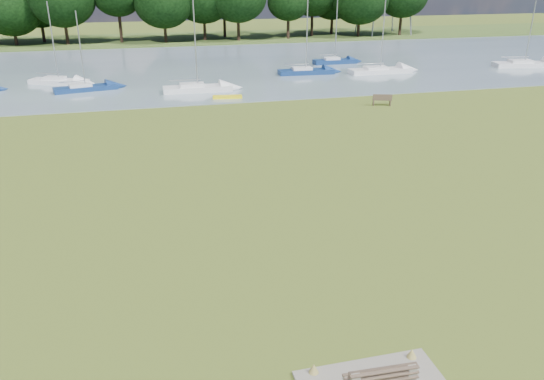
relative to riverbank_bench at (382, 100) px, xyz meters
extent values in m
plane|color=olive|center=(-14.97, -18.03, -0.52)|extent=(220.00, 220.00, 0.00)
cube|color=slate|center=(-14.97, 23.97, -0.52)|extent=(220.00, 40.00, 0.10)
cube|color=#4C6626|center=(-14.97, 53.97, -0.52)|extent=(220.00, 20.00, 0.40)
cube|color=gray|center=(-14.15, -32.06, 0.25)|extent=(0.25, 0.20, 0.60)
cube|color=brown|center=(-14.97, -32.12, 0.39)|extent=(1.96, 0.22, 0.48)
cube|color=brown|center=(-14.95, -31.67, 0.07)|extent=(1.97, 0.51, 0.04)
cube|color=brown|center=(-14.96, -31.94, 0.39)|extent=(1.96, 0.22, 0.48)
cube|color=brown|center=(-0.66, 0.31, -0.26)|extent=(0.25, 0.51, 0.52)
cube|color=brown|center=(0.71, -0.16, -0.26)|extent=(0.25, 0.51, 0.52)
cube|color=brown|center=(0.02, 0.07, -0.01)|extent=(1.75, 1.02, 0.06)
cube|color=brown|center=(-0.05, -0.14, 0.26)|extent=(1.61, 0.60, 0.50)
cube|color=yellow|center=(-12.76, 5.97, -0.34)|extent=(2.77, 0.97, 0.27)
cylinder|color=black|center=(-37.97, 49.97, 1.65)|extent=(0.52, 0.52, 3.94)
ellipsoid|color=black|center=(-37.97, 49.97, 6.46)|extent=(7.22, 7.22, 6.14)
cylinder|color=black|center=(-30.97, 49.97, 1.80)|extent=(0.52, 0.52, 4.24)
cylinder|color=black|center=(-23.97, 49.97, 1.35)|extent=(0.52, 0.52, 3.34)
ellipsoid|color=black|center=(-23.97, 49.97, 5.44)|extent=(9.29, 9.29, 7.90)
cylinder|color=black|center=(-16.97, 49.97, 1.50)|extent=(0.52, 0.52, 3.64)
ellipsoid|color=black|center=(-16.97, 49.97, 5.95)|extent=(7.22, 7.22, 6.14)
cylinder|color=black|center=(-9.97, 49.97, 1.65)|extent=(0.52, 0.52, 3.94)
cylinder|color=black|center=(-2.97, 49.97, 1.80)|extent=(0.52, 0.52, 4.24)
cylinder|color=black|center=(4.03, 49.97, 1.35)|extent=(0.52, 0.52, 3.34)
ellipsoid|color=black|center=(4.03, 49.97, 5.44)|extent=(7.22, 7.22, 6.14)
cylinder|color=black|center=(11.03, 49.97, 1.50)|extent=(0.52, 0.52, 3.64)
cylinder|color=black|center=(18.03, 49.97, 1.65)|extent=(0.52, 0.52, 3.94)
cylinder|color=black|center=(25.03, 49.97, 1.80)|extent=(0.52, 0.52, 4.24)
cube|color=navy|center=(3.96, 22.43, -0.11)|extent=(5.60, 1.64, 0.73)
cube|color=white|center=(3.51, 22.42, 0.34)|extent=(1.97, 1.25, 0.47)
cylinder|color=#A5A8AD|center=(3.96, 22.43, 3.91)|extent=(0.13, 0.13, 7.72)
cube|color=white|center=(25.77, 14.33, -0.08)|extent=(7.81, 3.48, 0.78)
cube|color=white|center=(25.18, 14.44, 0.39)|extent=(2.90, 2.12, 0.50)
cylinder|color=#A5A8AD|center=(25.77, 14.33, 4.69)|extent=(0.13, 0.13, 9.21)
cube|color=white|center=(-15.05, 9.74, -0.10)|extent=(6.69, 1.95, 0.74)
cube|color=white|center=(-15.58, 9.75, 0.35)|extent=(2.35, 1.50, 0.48)
cylinder|color=#A5A8AD|center=(-15.05, 9.74, 4.66)|extent=(0.13, 0.13, 9.20)
cube|color=navy|center=(-25.72, 12.78, -0.15)|extent=(6.23, 2.99, 0.65)
cube|color=white|center=(-26.19, 12.67, 0.24)|extent=(2.34, 1.76, 0.42)
cylinder|color=#A5A8AD|center=(-25.72, 12.78, 3.52)|extent=(0.11, 0.11, 7.07)
cube|color=navy|center=(-1.87, 16.19, -0.11)|extent=(6.41, 2.05, 0.73)
cube|color=white|center=(-2.37, 16.22, 0.34)|extent=(2.28, 1.49, 0.47)
cylinder|color=#A5A8AD|center=(-1.87, 16.19, 4.17)|extent=(0.13, 0.13, 8.25)
cube|color=white|center=(-28.68, 17.01, -0.14)|extent=(6.33, 4.14, 0.67)
cube|color=white|center=(-29.13, 17.22, 0.27)|extent=(2.53, 2.13, 0.43)
cylinder|color=#A5A8AD|center=(-28.68, 17.01, 3.86)|extent=(0.11, 0.11, 7.71)
cube|color=white|center=(6.66, 14.71, -0.11)|extent=(7.29, 2.06, 0.72)
cube|color=white|center=(6.07, 14.70, 0.32)|extent=(2.55, 1.61, 0.46)
cylinder|color=#A5A8AD|center=(6.66, 14.71, 4.33)|extent=(0.12, 0.12, 8.58)
camera|label=1|loc=(-20.66, -42.25, 10.44)|focal=35.00mm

